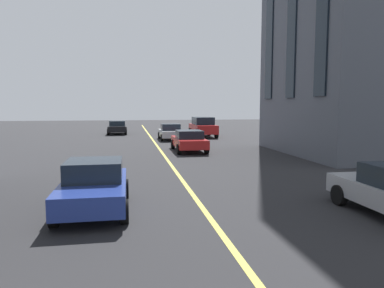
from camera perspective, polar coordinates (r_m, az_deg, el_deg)
name	(u,v)px	position (r m, az deg, el deg)	size (l,w,h in m)	color
lane_centre_line	(177,173)	(15.94, -2.42, -4.55)	(80.00, 0.16, 0.01)	#D8C64C
car_red_parked_b	(203,127)	(34.25, 1.73, 2.75)	(4.70, 2.14, 1.88)	#B21E1E
car_silver_parked_a	(170,132)	(31.21, -3.45, 1.93)	(3.90, 1.89, 1.40)	#B7BABF
car_red_trailing	(189,141)	(23.32, -0.49, 0.55)	(4.40, 1.95, 1.37)	#B21E1E
car_black_near	(117,127)	(38.58, -11.69, 2.60)	(4.40, 1.95, 1.37)	black
car_blue_mid	(94,186)	(10.57, -15.17, -6.35)	(3.90, 1.89, 1.40)	navy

